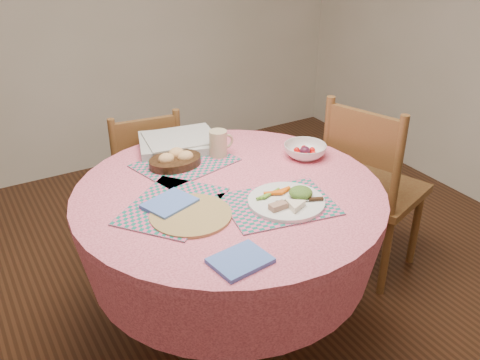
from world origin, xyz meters
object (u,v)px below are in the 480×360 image
Objects in this scene: dining_table at (230,231)px; wicker_trivet at (191,215)px; dinner_plate at (289,200)px; latte_mug at (219,143)px; chair_right at (370,186)px; chair_back at (145,178)px; fruit_bowl at (305,151)px; bread_bowl at (175,160)px.

wicker_trivet reaches higher than dining_table.
dinner_plate is (0.35, -0.11, 0.01)m from wicker_trivet.
latte_mug is at bearing 68.99° from dining_table.
chair_right is at bearing 22.01° from dinner_plate.
dinner_plate is at bearing -17.29° from wicker_trivet.
chair_back is 2.92× the size of dinner_plate.
dining_table is at bearing -111.01° from latte_mug.
wicker_trivet is at bearing 80.17° from chair_right.
fruit_bowl is at bearing -31.14° from latte_mug.
dinner_plate is 2.49× the size of latte_mug.
fruit_bowl is (0.66, 0.20, 0.02)m from wicker_trivet.
wicker_trivet is (-1.06, -0.18, 0.25)m from chair_right.
wicker_trivet is (-0.16, -0.93, 0.31)m from chair_back.
dinner_plate is 1.17× the size of fruit_bowl.
chair_right is 1.11m from wicker_trivet.
chair_back is at bearing 80.24° from wicker_trivet.
chair_back reaches higher than dinner_plate.
wicker_trivet is at bearing 162.71° from dinner_plate.
fruit_bowl is (0.54, -0.20, -0.00)m from bread_bowl.
chair_right reaches higher than dinner_plate.
latte_mug is (0.21, -0.00, 0.03)m from bread_bowl.
chair_back reaches higher than dining_table.
bread_bowl is at bearing 73.12° from wicker_trivet.
dining_table is 4.99× the size of fruit_bowl.
fruit_bowl is at bearing 131.30° from chair_back.
chair_back is at bearing 93.99° from dining_table.
dining_table is 0.50m from fruit_bowl.
latte_mug is (-0.02, 0.51, 0.04)m from dinner_plate.
dinner_plate is (-0.71, -0.29, 0.27)m from chair_right.
dinner_plate is at bearing -57.73° from dining_table.
dining_table is 0.33m from dinner_plate.
fruit_bowl is at bearing 67.42° from chair_right.
dinner_plate and fruit_bowl have the same top height.
latte_mug reaches higher than chair_back.
chair_right is at bearing 9.39° from wicker_trivet.
chair_right is 3.31× the size of dinner_plate.
bread_bowl is (-0.04, -0.53, 0.34)m from chair_back.
dining_table is at bearing -71.98° from bread_bowl.
wicker_trivet is 1.30× the size of bread_bowl.
dining_table is at bearing -167.86° from fruit_bowl.
dining_table is 0.85m from chair_right.
chair_back reaches higher than bread_bowl.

